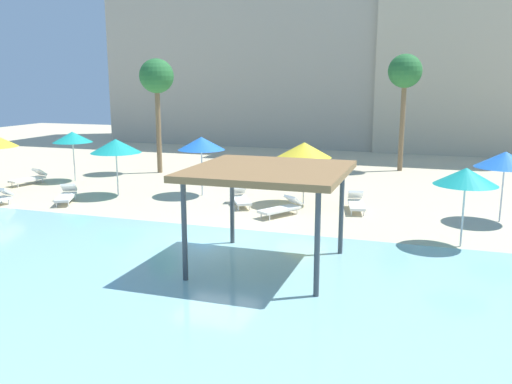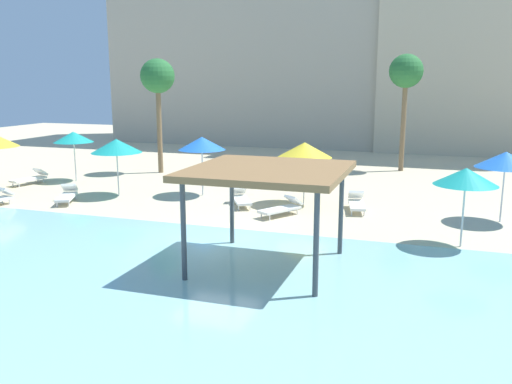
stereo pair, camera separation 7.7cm
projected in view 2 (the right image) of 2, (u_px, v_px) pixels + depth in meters
name	position (u px, v px, depth m)	size (l,w,h in m)	color
ground_plane	(216.00, 241.00, 17.61)	(80.00, 80.00, 0.00)	beige
lagoon_water	(131.00, 302.00, 12.73)	(44.00, 13.50, 0.04)	#8CC6CC
shade_pavilion	(268.00, 174.00, 14.65)	(4.17, 4.17, 2.84)	#42474C
beach_umbrella_blue_1	(202.00, 143.00, 24.21)	(2.13, 2.13, 2.68)	silver
beach_umbrella_yellow_2	(305.00, 150.00, 22.41)	(2.29, 2.29, 2.64)	silver
beach_umbrella_teal_4	(466.00, 177.00, 16.59)	(1.95, 1.95, 2.52)	silver
beach_umbrella_teal_5	(116.00, 146.00, 24.12)	(2.26, 2.26, 2.60)	silver
beach_umbrella_blue_6	(506.00, 160.00, 19.57)	(2.14, 2.14, 2.63)	silver
beach_umbrella_teal_7	(73.00, 137.00, 27.79)	(2.01, 2.01, 2.58)	silver
lounge_chair_0	(241.00, 198.00, 22.62)	(1.45, 1.95, 0.74)	white
lounge_chair_1	(31.00, 178.00, 27.33)	(1.01, 1.98, 0.74)	white
lounge_chair_2	(357.00, 202.00, 21.73)	(0.97, 1.98, 0.74)	white
lounge_chair_4	(67.00, 195.00, 23.22)	(1.36, 1.97, 0.74)	white
lounge_chair_5	(283.00, 207.00, 20.91)	(1.50, 1.93, 0.74)	white
palm_tree_0	(158.00, 79.00, 29.79)	(1.90, 1.90, 6.36)	brown
palm_tree_1	(406.00, 74.00, 30.32)	(1.90, 1.90, 6.64)	brown
hotel_block_0	(256.00, 36.00, 45.36)	(23.05, 9.01, 17.67)	#B2A893
hotel_block_1	(512.00, 2.00, 39.16)	(17.76, 10.48, 21.48)	beige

